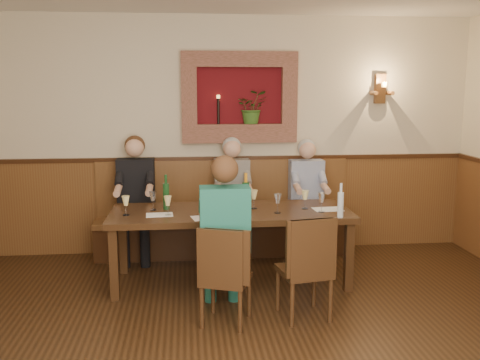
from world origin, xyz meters
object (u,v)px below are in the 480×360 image
object	(u,v)px
dining_table	(231,218)
bench	(224,227)
spittoon_bucket	(222,200)
water_bottle	(341,204)
chair_near_left	(225,295)
chair_near_right	(305,288)
person_bench_left	(136,209)
person_bench_mid	(233,208)
person_bench_right	(307,208)
wine_bottle_green_a	(246,196)
person_chair_front	(224,249)
wine_bottle_green_b	(166,195)

from	to	relation	value
dining_table	bench	size ratio (longest dim) A/B	0.80
spittoon_bucket	water_bottle	world-z (taller)	water_bottle
chair_near_left	chair_near_right	world-z (taller)	chair_near_right
person_bench_left	person_bench_mid	world-z (taller)	person_bench_left
person_bench_mid	person_bench_right	bearing A→B (deg)	0.06
chair_near_right	spittoon_bucket	distance (m)	1.25
chair_near_right	person_bench_mid	bearing A→B (deg)	94.88
person_bench_mid	wine_bottle_green_a	world-z (taller)	person_bench_mid
person_chair_front	wine_bottle_green_b	world-z (taller)	person_chair_front
person_bench_mid	person_chair_front	bearing A→B (deg)	-97.51
spittoon_bucket	dining_table	bearing A→B (deg)	22.85
person_bench_left	wine_bottle_green_a	world-z (taller)	person_bench_left
person_chair_front	spittoon_bucket	xyz separation A→B (m)	(0.04, 0.74, 0.28)
chair_near_right	person_chair_front	distance (m)	0.77
dining_table	chair_near_right	size ratio (longest dim) A/B	2.62
dining_table	chair_near_right	world-z (taller)	chair_near_right
person_chair_front	water_bottle	size ratio (longest dim) A/B	4.32
chair_near_right	water_bottle	distance (m)	0.93
bench	wine_bottle_green_a	distance (m)	1.17
bench	person_bench_right	distance (m)	1.01
spittoon_bucket	wine_bottle_green_b	bearing A→B (deg)	164.42
chair_near_left	person_bench_mid	size ratio (longest dim) A/B	0.61
bench	wine_bottle_green_a	bearing A→B (deg)	-81.69
person_bench_left	wine_bottle_green_b	world-z (taller)	person_bench_left
chair_near_right	wine_bottle_green_a	size ratio (longest dim) A/B	2.36
chair_near_right	dining_table	bearing A→B (deg)	111.33
person_chair_front	wine_bottle_green_a	bearing A→B (deg)	69.43
spittoon_bucket	chair_near_right	bearing A→B (deg)	-53.78
chair_near_right	chair_near_left	bearing A→B (deg)	174.36
dining_table	wine_bottle_green_a	xyz separation A→B (m)	(0.15, -0.06, 0.23)
chair_near_right	wine_bottle_green_a	distance (m)	1.15
person_bench_right	spittoon_bucket	bearing A→B (deg)	-140.62
chair_near_right	wine_bottle_green_b	size ratio (longest dim) A/B	2.58
bench	wine_bottle_green_b	world-z (taller)	bench
chair_near_left	bench	bearing A→B (deg)	105.92
chair_near_right	bench	bearing A→B (deg)	96.70
chair_near_left	spittoon_bucket	distance (m)	1.12
person_bench_mid	water_bottle	bearing A→B (deg)	-52.85
bench	person_chair_front	world-z (taller)	person_chair_front
water_bottle	person_bench_mid	bearing A→B (deg)	127.15
person_bench_mid	spittoon_bucket	world-z (taller)	person_bench_mid
chair_near_left	person_bench_mid	distance (m)	1.85
bench	spittoon_bucket	xyz separation A→B (m)	(-0.09, -0.98, 0.54)
person_bench_mid	person_chair_front	world-z (taller)	person_chair_front
chair_near_left	wine_bottle_green_b	distance (m)	1.37
chair_near_right	wine_bottle_green_a	xyz separation A→B (m)	(-0.41, 0.86, 0.64)
dining_table	person_chair_front	distance (m)	0.79
bench	person_bench_left	bearing A→B (deg)	-174.05
wine_bottle_green_b	spittoon_bucket	bearing A→B (deg)	-15.58
bench	wine_bottle_green_a	size ratio (longest dim) A/B	7.72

